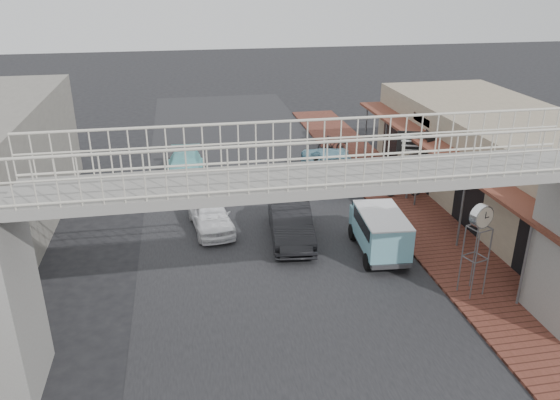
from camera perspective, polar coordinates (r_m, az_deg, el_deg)
name	(u,v)px	position (r m, az deg, el deg)	size (l,w,h in m)	color
ground	(284,278)	(18.98, 0.43, -8.15)	(120.00, 120.00, 0.00)	black
road_strip	(284,278)	(18.98, 0.43, -8.13)	(10.00, 60.00, 0.01)	black
sidewalk	(425,225)	(23.38, 14.87, -2.56)	(3.00, 40.00, 0.10)	brown
shophouse_row	(517,166)	(25.63, 23.51, 3.26)	(7.20, 18.00, 4.00)	gray
footbridge	(314,250)	(14.02, 3.54, -5.27)	(16.40, 2.40, 6.34)	gray
white_hatchback	(210,214)	(22.35, -7.28, -1.50)	(1.49, 3.70, 1.26)	white
dark_sedan	(291,222)	(21.29, 1.12, -2.32)	(1.53, 4.38, 1.44)	black
angkot_curb	(331,163)	(27.92, 5.30, 3.85)	(2.45, 5.31, 1.48)	#6DA8BE
angkot_far	(185,168)	(27.74, -9.92, 3.27)	(1.81, 4.44, 1.29)	#80DBDE
angkot_van	(380,228)	(20.37, 10.40, -2.85)	(1.82, 3.55, 1.69)	black
motorcycle_near	(404,187)	(25.85, 12.79, 1.37)	(0.61, 1.76, 0.93)	black
motorcycle_far	(333,144)	(31.43, 5.55, 5.80)	(0.49, 1.75, 1.05)	black
street_clock	(481,221)	(17.89, 20.24, -2.03)	(0.80, 0.74, 3.11)	#59595B
arrow_sign	(431,144)	(25.00, 15.45, 5.70)	(1.99, 1.33, 3.29)	#59595B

